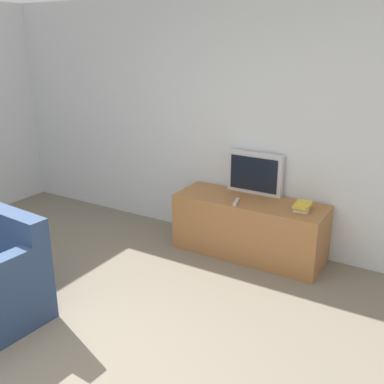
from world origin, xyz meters
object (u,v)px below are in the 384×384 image
Objects in this scene: television at (255,173)px; book_stack at (303,206)px; remote_on_stand at (236,202)px; tv_stand at (249,227)px.

book_stack is (0.60, -0.24, -0.17)m from television.
remote_on_stand is (-0.63, -0.14, -0.03)m from book_stack.
remote_on_stand is at bearing -119.53° from tv_stand.
television is 0.43m from remote_on_stand.
book_stack is (0.55, -0.01, 0.35)m from tv_stand.
book_stack is 1.18× the size of remote_on_stand.
television is 3.18× the size of remote_on_stand.
television is 0.67m from book_stack.
tv_stand is 0.57m from television.
tv_stand is 2.60× the size of television.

